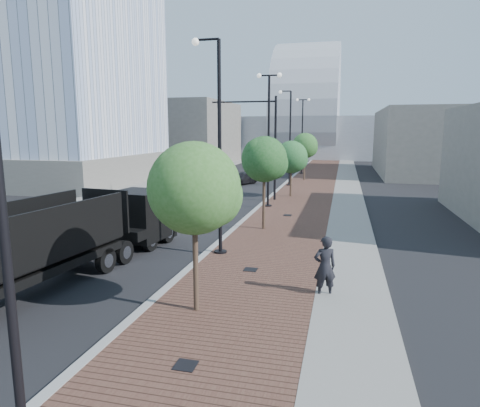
% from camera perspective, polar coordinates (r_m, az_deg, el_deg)
% --- Properties ---
extents(ground, '(220.00, 220.00, 0.00)m').
position_cam_1_polar(ground, '(10.86, -22.16, -21.13)').
color(ground, black).
extents(sidewalk, '(7.00, 140.00, 0.12)m').
position_cam_1_polar(sidewalk, '(47.78, 10.96, 3.14)').
color(sidewalk, '#4C2D23').
rests_on(sidewalk, ground).
extents(concrete_strip, '(2.40, 140.00, 0.13)m').
position_cam_1_polar(concrete_strip, '(47.73, 14.20, 3.02)').
color(concrete_strip, slate).
rests_on(concrete_strip, ground).
extents(curb, '(0.30, 140.00, 0.14)m').
position_cam_1_polar(curb, '(48.07, 6.79, 3.30)').
color(curb, gray).
rests_on(curb, ground).
extents(west_sidewalk, '(4.00, 140.00, 0.12)m').
position_cam_1_polar(west_sidewalk, '(51.28, -7.81, 3.67)').
color(west_sidewalk, slate).
rests_on(west_sidewalk, ground).
extents(dump_truck, '(3.58, 13.47, 3.05)m').
position_cam_1_polar(dump_truck, '(18.08, -19.11, -4.08)').
color(dump_truck, black).
rests_on(dump_truck, ground).
extents(white_sedan, '(2.39, 5.07, 1.61)m').
position_cam_1_polar(white_sedan, '(23.57, -12.76, -1.83)').
color(white_sedan, white).
rests_on(white_sedan, ground).
extents(dark_car_mid, '(3.04, 4.93, 1.27)m').
position_cam_1_polar(dark_car_mid, '(35.95, -7.21, 2.02)').
color(dark_car_mid, black).
rests_on(dark_car_mid, ground).
extents(dark_car_far, '(3.13, 4.43, 1.19)m').
position_cam_1_polar(dark_car_far, '(43.47, 0.26, 3.38)').
color(dark_car_far, black).
rests_on(dark_car_far, ground).
extents(pedestrian, '(0.88, 0.73, 2.07)m').
position_cam_1_polar(pedestrian, '(14.35, 11.30, -8.33)').
color(pedestrian, black).
rests_on(pedestrian, ground).
extents(streetlight_1, '(1.44, 0.56, 9.21)m').
position_cam_1_polar(streetlight_1, '(18.23, -3.08, 6.29)').
color(streetlight_1, black).
rests_on(streetlight_1, ground).
extents(streetlight_2, '(1.72, 0.56, 9.28)m').
position_cam_1_polar(streetlight_2, '(29.88, 3.85, 8.56)').
color(streetlight_2, black).
rests_on(streetlight_2, ground).
extents(streetlight_3, '(1.44, 0.56, 9.21)m').
position_cam_1_polar(streetlight_3, '(41.77, 6.56, 8.21)').
color(streetlight_3, black).
rests_on(streetlight_3, ground).
extents(streetlight_4, '(1.72, 0.56, 9.28)m').
position_cam_1_polar(streetlight_4, '(53.68, 8.33, 9.02)').
color(streetlight_4, black).
rests_on(streetlight_4, ground).
extents(traffic_mast, '(5.09, 0.20, 8.00)m').
position_cam_1_polar(traffic_mast, '(32.99, 3.21, 8.97)').
color(traffic_mast, black).
rests_on(traffic_mast, ground).
extents(tree_0, '(2.70, 2.70, 5.16)m').
position_cam_1_polar(tree_0, '(12.27, -5.92, 2.01)').
color(tree_0, '#382619').
rests_on(tree_0, ground).
extents(tree_1, '(2.49, 2.46, 5.16)m').
position_cam_1_polar(tree_1, '(22.87, 3.39, 5.92)').
color(tree_1, '#382619').
rests_on(tree_1, ground).
extents(tree_2, '(2.64, 2.64, 4.64)m').
position_cam_1_polar(tree_2, '(34.76, 6.97, 6.19)').
color(tree_2, '#382619').
rests_on(tree_2, ground).
extents(tree_3, '(2.74, 2.74, 5.18)m').
position_cam_1_polar(tree_3, '(46.66, 8.76, 7.66)').
color(tree_3, '#382619').
rests_on(tree_3, ground).
extents(tower_podium, '(19.00, 19.00, 3.00)m').
position_cam_1_polar(tower_podium, '(49.55, -23.30, 4.43)').
color(tower_podium, '#67645C').
rests_on(tower_podium, ground).
extents(convention_center, '(50.00, 30.00, 50.00)m').
position_cam_1_polar(convention_center, '(92.75, 9.08, 10.02)').
color(convention_center, '#9B9EA5').
rests_on(convention_center, ground).
extents(commercial_block_nw, '(14.00, 20.00, 10.00)m').
position_cam_1_polar(commercial_block_nw, '(72.17, -7.27, 9.36)').
color(commercial_block_nw, '#5E5B55').
rests_on(commercial_block_nw, ground).
extents(commercial_block_ne, '(12.00, 22.00, 8.00)m').
position_cam_1_polar(commercial_block_ne, '(58.35, 24.07, 7.53)').
color(commercial_block_ne, '#64615A').
rests_on(commercial_block_ne, ground).
extents(utility_cover_0, '(0.50, 0.50, 0.02)m').
position_cam_1_polar(utility_cover_0, '(10.51, -7.31, -20.71)').
color(utility_cover_0, black).
rests_on(utility_cover_0, sidewalk).
extents(utility_cover_1, '(0.50, 0.50, 0.02)m').
position_cam_1_polar(utility_cover_1, '(16.66, 1.43, -8.84)').
color(utility_cover_1, black).
rests_on(utility_cover_1, sidewalk).
extents(utility_cover_2, '(0.50, 0.50, 0.02)m').
position_cam_1_polar(utility_cover_2, '(27.16, 6.39, -1.57)').
color(utility_cover_2, black).
rests_on(utility_cover_2, sidewalk).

